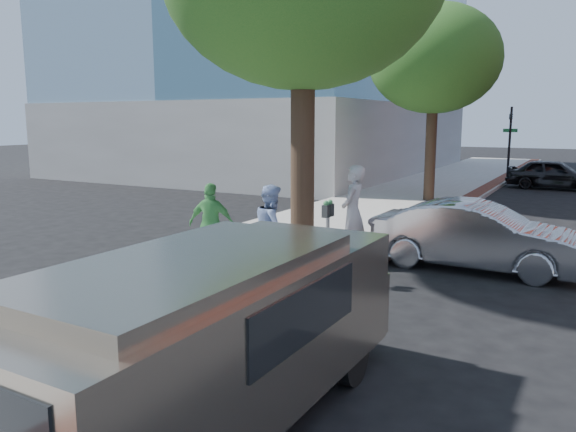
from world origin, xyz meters
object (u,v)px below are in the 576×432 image
Objects in this scene: parking_meter at (328,222)px; bg_car at (554,174)px; van at (223,327)px; person_officer at (272,229)px; person_green at (212,224)px; sedan_silver at (477,236)px; person_gray at (353,213)px.

parking_meter is 18.85m from bg_car.
person_officer is at bearing 115.82° from van.
person_green is (-1.38, -0.12, -0.02)m from person_officer.
sedan_silver is at bearing -161.92° from person_green.
van is (3.65, -4.70, 0.01)m from person_green.
van reaches higher than parking_meter.
bg_car is (3.71, 18.97, -0.34)m from person_officer.
bg_car is at bearing -41.58° from person_officer.
person_gray is at bearing 171.99° from bg_car.
bg_car is 23.83m from van.
person_officer is 1.39m from person_green.
sedan_silver reaches higher than bg_car.
person_gray is at bearing -59.57° from person_officer.
person_officer reaches higher than parking_meter.
person_officer is 0.40× the size of sedan_silver.
parking_meter is at bearing -104.37° from person_officer.
person_green is at bearing 64.39° from person_officer.
parking_meter is 2.49m from person_green.
person_gray reaches higher than van.
person_green is at bearing 166.07° from bg_car.
person_gray is at bearing 112.86° from sedan_silver.
bg_car is at bearing -117.64° from person_green.
person_gray is 1.16× the size of person_officer.
parking_meter is at bearing 103.86° from van.
person_gray is at bearing -154.22° from person_green.
person_gray reaches higher than sedan_silver.
person_green is at bearing 128.45° from van.
van is (-1.12, -7.54, 0.30)m from sedan_silver.
sedan_silver is (4.78, 2.84, -0.29)m from person_green.
parking_meter is 1.12m from person_officer.
sedan_silver is at bearing 107.03° from person_gray.
parking_meter reaches higher than bg_car.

